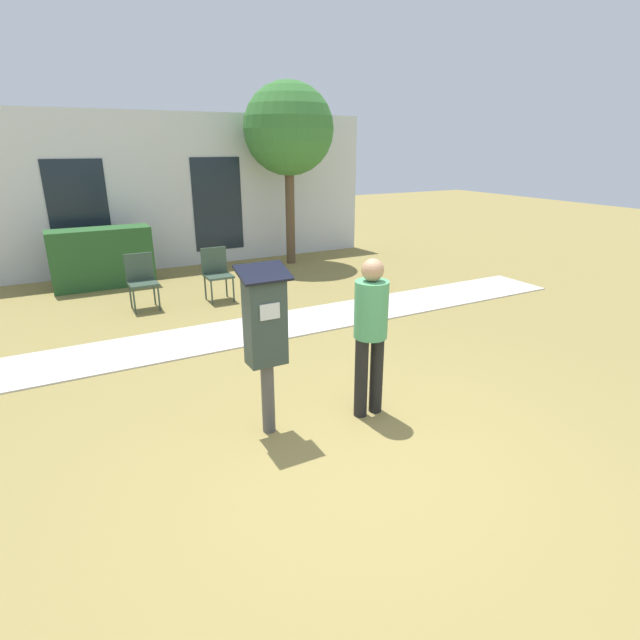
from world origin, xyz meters
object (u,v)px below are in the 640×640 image
object	(u,v)px
parking_meter	(265,330)
person_standing	(371,326)
outdoor_chair_left	(141,277)
outdoor_chair_middle	(216,270)

from	to	relation	value
parking_meter	person_standing	world-z (taller)	parking_meter
parking_meter	person_standing	xyz separation A→B (m)	(1.00, -0.17, -0.09)
parking_meter	outdoor_chair_left	distance (m)	4.49
person_standing	outdoor_chair_middle	bearing A→B (deg)	62.01
person_standing	outdoor_chair_middle	distance (m)	4.53
person_standing	parking_meter	bearing A→B (deg)	141.14
outdoor_chair_left	outdoor_chair_middle	world-z (taller)	same
outdoor_chair_left	parking_meter	bearing A→B (deg)	-99.84
parking_meter	person_standing	size ratio (longest dim) A/B	1.01
parking_meter	person_standing	bearing A→B (deg)	-9.38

